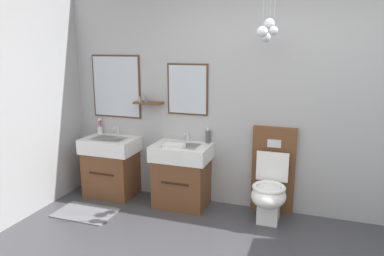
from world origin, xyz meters
The scene contains 10 objects.
wall_back centered at (-0.02, 1.74, 1.33)m, with size 5.45×0.64×2.65m.
bath_mat centered at (-2.04, 0.88, 0.01)m, with size 0.68×0.44×0.01m, color slate.
vanity_sink_left centered at (-2.04, 1.48, 0.39)m, with size 0.67×0.49×0.75m.
tap_on_left_sink centered at (-2.04, 1.65, 0.82)m, with size 0.03×0.13×0.11m.
vanity_sink_right centered at (-1.08, 1.48, 0.39)m, with size 0.67×0.49×0.75m.
tap_on_right_sink centered at (-1.08, 1.65, 0.82)m, with size 0.03×0.13×0.11m.
toilet centered at (-0.03, 1.48, 0.38)m, with size 0.48×0.62×1.00m.
toothbrush_cup centered at (-2.29, 1.64, 0.81)m, with size 0.07×0.07×0.21m.
soap_dispenser centered at (-0.81, 1.65, 0.83)m, with size 0.06×0.06×0.18m.
folded_hand_towel centered at (-1.12, 1.33, 0.77)m, with size 0.22×0.16×0.04m, color white.
Camera 1 is at (0.39, -2.35, 1.87)m, focal length 33.93 mm.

